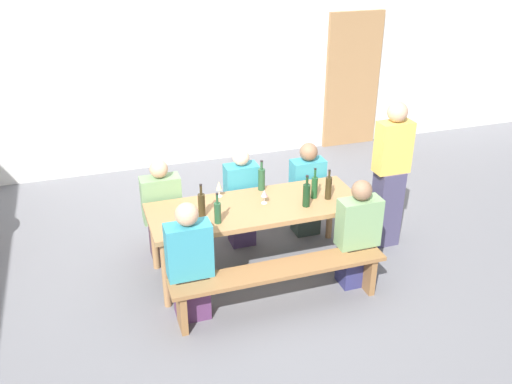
# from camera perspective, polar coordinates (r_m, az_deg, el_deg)

# --- Properties ---
(ground_plane) EXTENTS (24.00, 24.00, 0.00)m
(ground_plane) POSITION_cam_1_polar(r_m,az_deg,el_deg) (5.94, -0.00, -7.81)
(ground_plane) COLOR slate
(back_wall) EXTENTS (14.00, 0.20, 3.20)m
(back_wall) POSITION_cam_1_polar(r_m,az_deg,el_deg) (8.12, -7.10, 13.82)
(back_wall) COLOR silver
(back_wall) RESTS_ON ground
(wooden_door) EXTENTS (0.90, 0.06, 2.10)m
(wooden_door) POSITION_cam_1_polar(r_m,az_deg,el_deg) (8.97, 9.88, 11.22)
(wooden_door) COLOR #9E7247
(wooden_door) RESTS_ON ground
(tasting_table) EXTENTS (2.16, 0.80, 0.75)m
(tasting_table) POSITION_cam_1_polar(r_m,az_deg,el_deg) (5.59, -0.00, -2.08)
(tasting_table) COLOR #9E7247
(tasting_table) RESTS_ON ground
(bench_near) EXTENTS (2.06, 0.30, 0.45)m
(bench_near) POSITION_cam_1_polar(r_m,az_deg,el_deg) (5.19, 2.44, -8.64)
(bench_near) COLOR olive
(bench_near) RESTS_ON ground
(bench_far) EXTENTS (2.06, 0.30, 0.45)m
(bench_far) POSITION_cam_1_polar(r_m,az_deg,el_deg) (6.32, -1.98, -1.74)
(bench_far) COLOR olive
(bench_far) RESTS_ON ground
(wine_bottle_0) EXTENTS (0.07, 0.07, 0.31)m
(wine_bottle_0) POSITION_cam_1_polar(r_m,az_deg,el_deg) (5.20, -3.97, -2.08)
(wine_bottle_0) COLOR #234C2D
(wine_bottle_0) RESTS_ON tasting_table
(wine_bottle_1) EXTENTS (0.07, 0.07, 0.33)m
(wine_bottle_1) POSITION_cam_1_polar(r_m,az_deg,el_deg) (5.68, 6.03, 0.51)
(wine_bottle_1) COLOR #194723
(wine_bottle_1) RESTS_ON tasting_table
(wine_bottle_2) EXTENTS (0.06, 0.06, 0.32)m
(wine_bottle_2) POSITION_cam_1_polar(r_m,az_deg,el_deg) (5.68, 7.46, 0.46)
(wine_bottle_2) COLOR #332814
(wine_bottle_2) RESTS_ON tasting_table
(wine_bottle_3) EXTENTS (0.07, 0.07, 0.33)m
(wine_bottle_3) POSITION_cam_1_polar(r_m,az_deg,el_deg) (5.82, 0.57, 1.37)
(wine_bottle_3) COLOR #234C2D
(wine_bottle_3) RESTS_ON tasting_table
(wine_bottle_4) EXTENTS (0.07, 0.07, 0.34)m
(wine_bottle_4) POSITION_cam_1_polar(r_m,az_deg,el_deg) (5.33, -5.61, -1.28)
(wine_bottle_4) COLOR #332814
(wine_bottle_4) RESTS_ON tasting_table
(wine_bottle_5) EXTENTS (0.07, 0.07, 0.33)m
(wine_bottle_5) POSITION_cam_1_polar(r_m,az_deg,el_deg) (5.51, 5.21, -0.28)
(wine_bottle_5) COLOR #143319
(wine_bottle_5) RESTS_ON tasting_table
(wine_glass_0) EXTENTS (0.06, 0.06, 0.17)m
(wine_glass_0) POSITION_cam_1_polar(r_m,az_deg,el_deg) (5.69, -3.82, 0.60)
(wine_glass_0) COLOR silver
(wine_glass_0) RESTS_ON tasting_table
(wine_glass_1) EXTENTS (0.07, 0.07, 0.15)m
(wine_glass_1) POSITION_cam_1_polar(r_m,az_deg,el_deg) (5.55, 0.85, -0.17)
(wine_glass_1) COLOR silver
(wine_glass_1) RESTS_ON tasting_table
(wine_glass_2) EXTENTS (0.07, 0.07, 0.17)m
(wine_glass_2) POSITION_cam_1_polar(r_m,az_deg,el_deg) (5.09, -6.25, -2.81)
(wine_glass_2) COLOR silver
(wine_glass_2) RESTS_ON tasting_table
(seated_guest_near_0) EXTENTS (0.41, 0.24, 1.17)m
(seated_guest_near_0) POSITION_cam_1_polar(r_m,az_deg,el_deg) (5.02, -6.81, -7.45)
(seated_guest_near_0) COLOR #562F57
(seated_guest_near_0) RESTS_ON ground
(seated_guest_near_1) EXTENTS (0.41, 0.24, 1.14)m
(seated_guest_near_1) POSITION_cam_1_polar(r_m,az_deg,el_deg) (5.53, 10.39, -4.54)
(seated_guest_near_1) COLOR navy
(seated_guest_near_1) RESTS_ON ground
(seated_guest_far_0) EXTENTS (0.41, 0.24, 1.13)m
(seated_guest_far_0) POSITION_cam_1_polar(r_m,az_deg,el_deg) (5.96, -9.59, -2.11)
(seated_guest_far_0) COLOR #482F3C
(seated_guest_far_0) RESTS_ON ground
(seated_guest_far_1) EXTENTS (0.36, 0.24, 1.14)m
(seated_guest_far_1) POSITION_cam_1_polar(r_m,az_deg,el_deg) (6.11, -1.51, -0.85)
(seated_guest_far_1) COLOR #412F55
(seated_guest_far_1) RESTS_ON ground
(seated_guest_far_2) EXTENTS (0.38, 0.24, 1.12)m
(seated_guest_far_2) POSITION_cam_1_polar(r_m,az_deg,el_deg) (6.36, 5.25, 0.08)
(seated_guest_far_2) COLOR #2E3C34
(seated_guest_far_2) RESTS_ON ground
(standing_host) EXTENTS (0.37, 0.24, 1.66)m
(standing_host) POSITION_cam_1_polar(r_m,az_deg,el_deg) (6.17, 13.59, 1.48)
(standing_host) COLOR #403C5A
(standing_host) RESTS_ON ground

